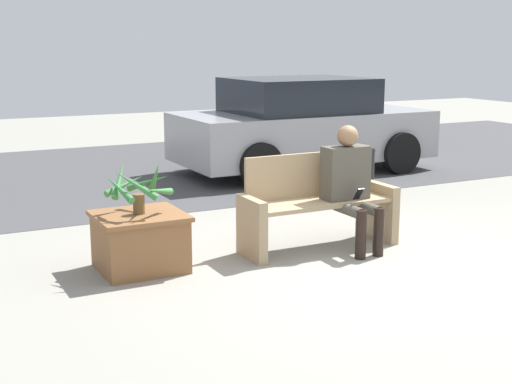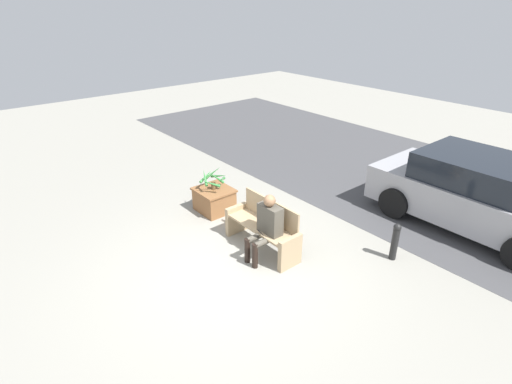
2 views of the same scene
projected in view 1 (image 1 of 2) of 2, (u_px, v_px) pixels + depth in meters
The scene contains 8 objects.
ground_plane at pixel (390, 269), 6.43m from camera, with size 30.00×30.00×0.00m, color gray.
road_surface at pixel (166, 169), 11.52m from camera, with size 20.00×6.00×0.01m, color #424244.
bench at pixel (317, 204), 7.03m from camera, with size 1.59×0.49×0.93m.
person_seated at pixel (350, 180), 6.95m from camera, with size 0.46×0.59×1.22m.
planter_box at pixel (140, 240), 6.37m from camera, with size 0.78×0.72×0.52m.
potted_plant at pixel (137, 187), 6.27m from camera, with size 0.59×0.63×0.49m.
parked_car at pixel (302, 126), 11.19m from camera, with size 3.97×1.98×1.47m.
bollard_post at pixel (369, 172), 9.16m from camera, with size 0.14×0.14×0.71m.
Camera 1 is at (-3.88, -4.91, 2.01)m, focal length 50.00 mm.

